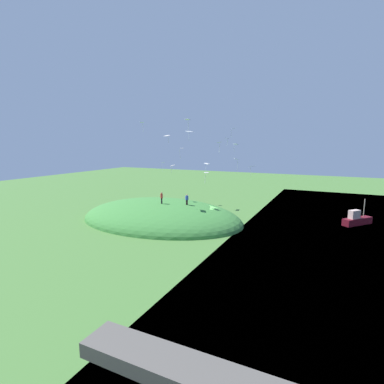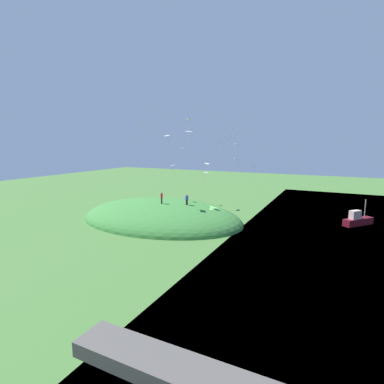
{
  "view_description": "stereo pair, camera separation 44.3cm",
  "coord_description": "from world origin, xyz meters",
  "px_view_note": "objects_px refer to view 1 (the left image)",
  "views": [
    {
      "loc": [
        -16.89,
        40.33,
        12.04
      ],
      "look_at": [
        2.27,
        0.64,
        4.73
      ],
      "focal_mm": 27.55,
      "sensor_mm": 36.0,
      "label": 1
    },
    {
      "loc": [
        -17.29,
        40.14,
        12.04
      ],
      "look_at": [
        2.27,
        0.64,
        4.73
      ],
      "focal_mm": 27.55,
      "sensor_mm": 36.0,
      "label": 2
    }
  ],
  "objects_px": {
    "kite_0": "(227,139)",
    "kite_5": "(167,136)",
    "kite_4": "(207,164)",
    "kite_10": "(233,129)",
    "kite_3": "(236,160)",
    "kite_13": "(142,123)",
    "person_walking_path": "(162,196)",
    "person_watching_kites": "(187,198)",
    "kite_6": "(188,121)",
    "kite_8": "(206,173)",
    "kite_14": "(252,167)",
    "boat_on_lake": "(357,220)",
    "kite_2": "(173,166)",
    "kite_9": "(236,144)",
    "kite_7": "(219,143)",
    "kite_11": "(163,163)",
    "kite_1": "(181,149)",
    "kite_12": "(189,132)"
  },
  "relations": [
    {
      "from": "kite_0",
      "to": "kite_5",
      "type": "relative_size",
      "value": 0.93
    },
    {
      "from": "kite_4",
      "to": "kite_10",
      "type": "xyz_separation_m",
      "value": [
        -8.3,
        10.41,
        5.69
      ]
    },
    {
      "from": "kite_3",
      "to": "kite_13",
      "type": "xyz_separation_m",
      "value": [
        13.34,
        7.61,
        5.88
      ]
    },
    {
      "from": "person_walking_path",
      "to": "kite_13",
      "type": "height_order",
      "value": "kite_13"
    },
    {
      "from": "person_watching_kites",
      "to": "kite_6",
      "type": "bearing_deg",
      "value": -131.63
    },
    {
      "from": "kite_8",
      "to": "kite_14",
      "type": "distance_m",
      "value": 15.04
    },
    {
      "from": "boat_on_lake",
      "to": "person_watching_kites",
      "type": "bearing_deg",
      "value": -25.35
    },
    {
      "from": "kite_8",
      "to": "kite_10",
      "type": "xyz_separation_m",
      "value": [
        -3.15,
        -1.86,
        6.0
      ]
    },
    {
      "from": "kite_0",
      "to": "kite_14",
      "type": "distance_m",
      "value": 11.6
    },
    {
      "from": "person_walking_path",
      "to": "kite_0",
      "type": "height_order",
      "value": "kite_0"
    },
    {
      "from": "boat_on_lake",
      "to": "kite_4",
      "type": "height_order",
      "value": "kite_4"
    },
    {
      "from": "kite_2",
      "to": "kite_3",
      "type": "height_order",
      "value": "kite_3"
    },
    {
      "from": "person_watching_kites",
      "to": "kite_3",
      "type": "bearing_deg",
      "value": 175.77
    },
    {
      "from": "kite_3",
      "to": "kite_4",
      "type": "height_order",
      "value": "kite_3"
    },
    {
      "from": "kite_4",
      "to": "kite_8",
      "type": "xyz_separation_m",
      "value": [
        -5.15,
        12.27,
        -0.31
      ]
    },
    {
      "from": "kite_5",
      "to": "kite_9",
      "type": "distance_m",
      "value": 14.17
    },
    {
      "from": "kite_2",
      "to": "person_walking_path",
      "type": "bearing_deg",
      "value": -11.37
    },
    {
      "from": "boat_on_lake",
      "to": "kite_0",
      "type": "distance_m",
      "value": 22.9
    },
    {
      "from": "kite_9",
      "to": "kite_7",
      "type": "bearing_deg",
      "value": 56.81
    },
    {
      "from": "person_watching_kites",
      "to": "kite_0",
      "type": "bearing_deg",
      "value": 146.06
    },
    {
      "from": "kite_6",
      "to": "kite_4",
      "type": "bearing_deg",
      "value": -89.52
    },
    {
      "from": "kite_11",
      "to": "kite_6",
      "type": "bearing_deg",
      "value": 146.84
    },
    {
      "from": "kite_8",
      "to": "kite_13",
      "type": "bearing_deg",
      "value": -11.34
    },
    {
      "from": "kite_6",
      "to": "kite_8",
      "type": "xyz_separation_m",
      "value": [
        -5.08,
        4.46,
        -7.5
      ]
    },
    {
      "from": "kite_6",
      "to": "kite_13",
      "type": "bearing_deg",
      "value": 15.73
    },
    {
      "from": "person_watching_kites",
      "to": "kite_5",
      "type": "height_order",
      "value": "kite_5"
    },
    {
      "from": "kite_9",
      "to": "kite_13",
      "type": "relative_size",
      "value": 1.03
    },
    {
      "from": "kite_1",
      "to": "kite_3",
      "type": "bearing_deg",
      "value": 161.68
    },
    {
      "from": "person_walking_path",
      "to": "kite_4",
      "type": "bearing_deg",
      "value": -144.11
    },
    {
      "from": "kite_5",
      "to": "kite_7",
      "type": "relative_size",
      "value": 0.59
    },
    {
      "from": "person_watching_kites",
      "to": "boat_on_lake",
      "type": "bearing_deg",
      "value": 138.68
    },
    {
      "from": "kite_14",
      "to": "kite_0",
      "type": "bearing_deg",
      "value": 83.33
    },
    {
      "from": "kite_6",
      "to": "kite_10",
      "type": "xyz_separation_m",
      "value": [
        -8.23,
        2.6,
        -1.5
      ]
    },
    {
      "from": "kite_11",
      "to": "kite_13",
      "type": "bearing_deg",
      "value": 94.39
    },
    {
      "from": "kite_13",
      "to": "kite_5",
      "type": "bearing_deg",
      "value": 167.1
    },
    {
      "from": "boat_on_lake",
      "to": "kite_3",
      "type": "relative_size",
      "value": 2.2
    },
    {
      "from": "person_watching_kites",
      "to": "kite_0",
      "type": "distance_m",
      "value": 10.54
    },
    {
      "from": "kite_2",
      "to": "kite_6",
      "type": "distance_m",
      "value": 8.42
    },
    {
      "from": "kite_10",
      "to": "kite_7",
      "type": "bearing_deg",
      "value": -58.98
    },
    {
      "from": "kite_6",
      "to": "kite_8",
      "type": "bearing_deg",
      "value": 138.77
    },
    {
      "from": "person_watching_kites",
      "to": "kite_5",
      "type": "relative_size",
      "value": 1.35
    },
    {
      "from": "kite_1",
      "to": "kite_6",
      "type": "bearing_deg",
      "value": 122.63
    },
    {
      "from": "person_walking_path",
      "to": "kite_2",
      "type": "height_order",
      "value": "kite_2"
    },
    {
      "from": "kite_7",
      "to": "kite_10",
      "type": "relative_size",
      "value": 1.6
    },
    {
      "from": "person_watching_kites",
      "to": "kite_6",
      "type": "xyz_separation_m",
      "value": [
        1.49,
        -3.26,
        11.53
      ]
    },
    {
      "from": "person_walking_path",
      "to": "kite_10",
      "type": "relative_size",
      "value": 1.44
    },
    {
      "from": "kite_12",
      "to": "kite_1",
      "type": "bearing_deg",
      "value": -58.76
    },
    {
      "from": "kite_2",
      "to": "kite_3",
      "type": "relative_size",
      "value": 0.55
    },
    {
      "from": "kite_4",
      "to": "kite_6",
      "type": "distance_m",
      "value": 10.61
    },
    {
      "from": "person_watching_kites",
      "to": "kite_4",
      "type": "xyz_separation_m",
      "value": [
        1.55,
        -11.07,
        4.34
      ]
    }
  ]
}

